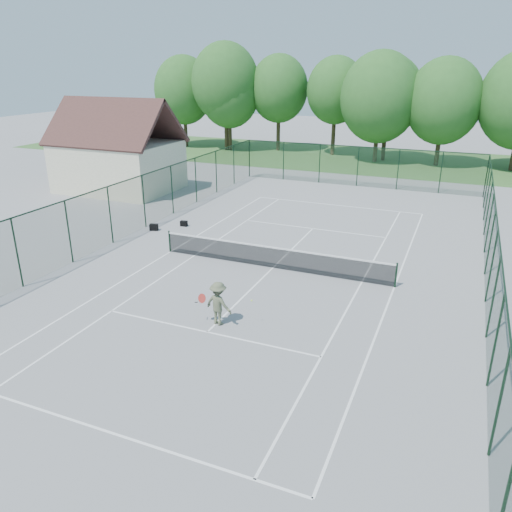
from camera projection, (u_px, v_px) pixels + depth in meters
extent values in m
plane|color=gray|center=(273.00, 268.00, 22.97)|extent=(140.00, 140.00, 0.00)
cube|color=#3F6C31|center=(382.00, 160.00, 48.78)|extent=(80.00, 16.00, 0.01)
cube|color=white|center=(337.00, 205.00, 33.19)|extent=(10.97, 0.08, 0.01)
cube|color=white|center=(106.00, 431.00, 12.74)|extent=(10.97, 0.08, 0.01)
cube|color=white|center=(313.00, 229.00, 28.47)|extent=(8.23, 0.08, 0.01)
cube|color=white|center=(207.00, 332.00, 17.46)|extent=(8.23, 0.08, 0.01)
cube|color=white|center=(394.00, 287.00, 20.98)|extent=(0.08, 23.77, 0.01)
cube|color=white|center=(171.00, 252.00, 24.95)|extent=(0.08, 23.77, 0.01)
cube|color=white|center=(362.00, 282.00, 21.48)|extent=(0.08, 23.77, 0.01)
cube|color=white|center=(195.00, 255.00, 24.45)|extent=(0.08, 23.77, 0.01)
cube|color=white|center=(273.00, 268.00, 22.96)|extent=(0.08, 12.80, 0.01)
cylinder|color=black|center=(170.00, 241.00, 24.76)|extent=(0.08, 0.08, 1.10)
cylinder|color=black|center=(396.00, 275.00, 20.78)|extent=(0.08, 0.08, 1.10)
cube|color=black|center=(273.00, 258.00, 22.79)|extent=(11.00, 0.02, 0.96)
cube|color=white|center=(273.00, 248.00, 22.61)|extent=(11.00, 0.05, 0.07)
cube|color=#1A3C23|center=(358.00, 167.00, 37.91)|extent=(18.00, 0.02, 3.00)
cube|color=#1A3C23|center=(492.00, 266.00, 19.17)|extent=(0.02, 36.00, 3.00)
cube|color=#1A3C23|center=(110.00, 215.00, 25.68)|extent=(0.02, 36.00, 3.00)
cube|color=black|center=(359.00, 147.00, 37.38)|extent=(18.00, 0.05, 0.05)
cube|color=black|center=(498.00, 229.00, 18.64)|extent=(0.05, 36.00, 0.05)
cube|color=black|center=(107.00, 187.00, 25.14)|extent=(0.05, 36.00, 0.05)
cube|color=#F2EAC5|center=(119.00, 166.00, 36.72)|extent=(8.00, 6.00, 3.50)
cube|color=#4E2E29|center=(127.00, 119.00, 36.85)|extent=(8.60, 3.27, 3.27)
cube|color=#4E2E29|center=(101.00, 123.00, 34.27)|extent=(8.60, 3.27, 3.27)
cylinder|color=#3C2F1C|center=(230.00, 130.00, 53.99)|extent=(0.40, 0.40, 4.20)
ellipsoid|color=#326C29|center=(229.00, 92.00, 52.59)|extent=(6.40, 6.40, 7.40)
cylinder|color=#3C2F1C|center=(384.00, 138.00, 48.02)|extent=(0.40, 0.40, 4.20)
ellipsoid|color=#326C29|center=(388.00, 96.00, 46.62)|extent=(6.40, 6.40, 7.40)
cube|color=black|center=(154.00, 227.00, 28.11)|extent=(0.52, 0.41, 0.37)
cube|color=black|center=(184.00, 224.00, 28.86)|extent=(0.43, 0.30, 0.31)
imported|color=#5A6044|center=(218.00, 303.00, 17.73)|extent=(1.15, 0.80, 1.63)
sphere|color=#CDF84A|center=(252.00, 301.00, 17.62)|extent=(0.07, 0.07, 0.07)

